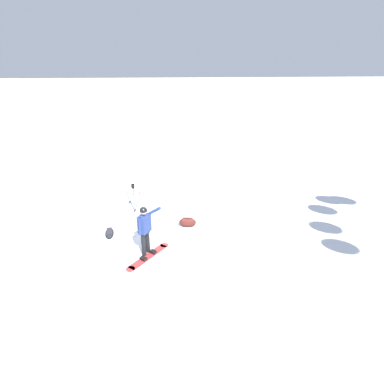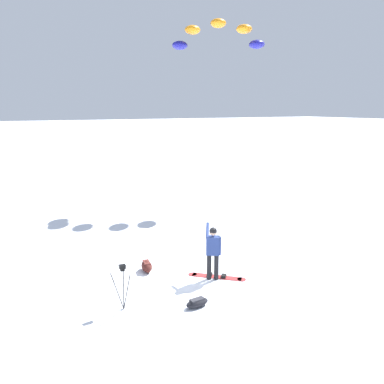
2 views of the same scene
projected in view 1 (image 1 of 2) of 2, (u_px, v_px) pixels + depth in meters
ground_plane at (150, 242)px, 10.20m from camera, size 300.00×300.00×0.00m
snowboarder at (145, 226)px, 9.16m from camera, size 0.76×0.48×1.68m
snowboard at (148, 256)px, 9.38m from camera, size 1.31×1.40×0.10m
gear_bag_large at (110, 233)px, 10.50m from camera, size 0.35×0.68×0.23m
camera_tripod at (133, 192)px, 11.90m from camera, size 0.63×0.47×1.23m
gear_bag_small at (188, 222)px, 11.08m from camera, size 0.69×0.43×0.35m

